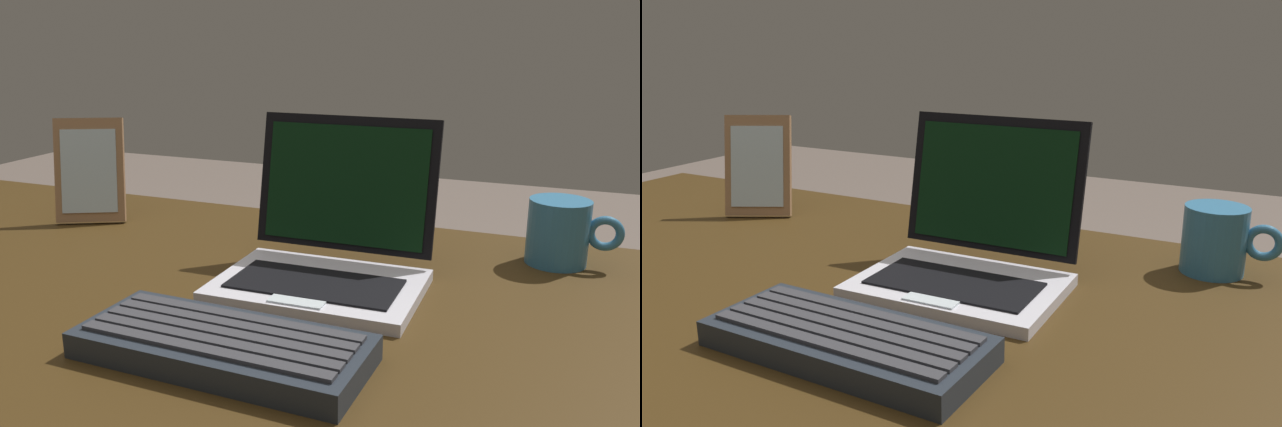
% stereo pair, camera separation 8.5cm
% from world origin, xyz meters
% --- Properties ---
extents(desk, '(1.76, 0.78, 0.73)m').
position_xyz_m(desk, '(0.00, 0.00, 0.67)').
color(desk, '#3E2A10').
rests_on(desk, ground).
extents(laptop_front, '(0.27, 0.23, 0.22)m').
position_xyz_m(laptop_front, '(0.06, 0.08, 0.77)').
color(laptop_front, silver).
rests_on(laptop_front, desk).
extents(external_keyboard, '(0.31, 0.14, 0.03)m').
position_xyz_m(external_keyboard, '(0.03, -0.16, 0.74)').
color(external_keyboard, '#242B34').
rests_on(external_keyboard, desk).
extents(photo_frame, '(0.13, 0.10, 0.18)m').
position_xyz_m(photo_frame, '(-0.44, 0.20, 0.82)').
color(photo_frame, '#906845').
rests_on(photo_frame, desk).
extents(coffee_mug, '(0.13, 0.09, 0.10)m').
position_xyz_m(coffee_mug, '(0.35, 0.28, 0.78)').
color(coffee_mug, teal).
rests_on(coffee_mug, desk).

